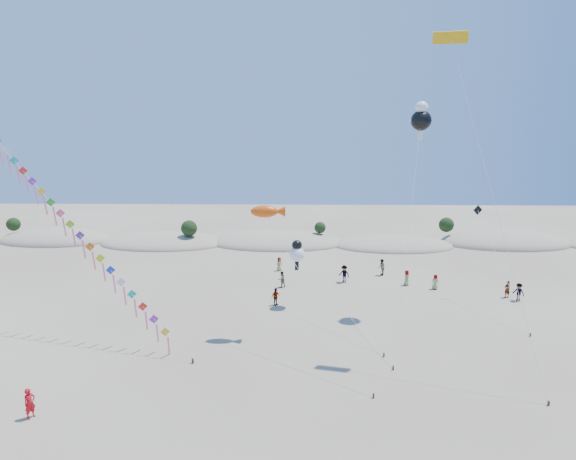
# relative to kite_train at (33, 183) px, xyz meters

# --- Properties ---
(ground) EXTENTS (160.00, 160.00, 0.00)m
(ground) POSITION_rel_kite_train_xyz_m (17.87, -16.59, -11.67)
(ground) COLOR #7F6F58
(ground) RESTS_ON ground
(dune_ridge) EXTENTS (145.30, 11.49, 5.57)m
(dune_ridge) POSITION_rel_kite_train_xyz_m (18.93, 28.55, -11.56)
(dune_ridge) COLOR tan
(dune_ridge) RESTS_ON ground
(kite_train) EXTENTS (25.93, 12.91, 22.56)m
(kite_train) POSITION_rel_kite_train_xyz_m (0.00, 0.00, 0.00)
(kite_train) COLOR #3F2D1E
(kite_train) RESTS_ON ground
(fish_kite) EXTENTS (8.25, 9.97, 10.21)m
(fish_kite) POSITION_rel_kite_train_xyz_m (18.56, -1.47, -1.95)
(fish_kite) COLOR #3F2D1E
(fish_kite) RESTS_ON ground
(cartoon_kite_low) EXTENTS (6.97, 10.81, 6.13)m
(cartoon_kite_low) POSITION_rel_kite_train_xyz_m (20.72, 4.52, -6.66)
(cartoon_kite_low) COLOR #3F2D1E
(cartoon_kite_low) RESTS_ON ground
(cartoon_kite_high) EXTENTS (4.79, 12.25, 18.09)m
(cartoon_kite_high) POSITION_rel_kite_train_xyz_m (30.97, 3.91, 5.04)
(cartoon_kite_high) COLOR #3F2D1E
(cartoon_kite_high) RESTS_ON ground
(parafoil_kite) EXTENTS (5.91, 8.70, 22.18)m
(parafoil_kite) POSITION_rel_kite_train_xyz_m (30.91, -3.46, 9.65)
(parafoil_kite) COLOR #3F2D1E
(parafoil_kite) RESTS_ON ground
(dark_kite) EXTENTS (1.67, 10.05, 8.82)m
(dark_kite) POSITION_rel_kite_train_xyz_m (38.09, 5.21, -5.63)
(dark_kite) COLOR #3F2D1E
(dark_kite) RESTS_ON ground
(flyer_foreground) EXTENTS (0.67, 0.77, 1.78)m
(flyer_foreground) POSITION_rel_kite_train_xyz_m (5.88, -13.32, -10.78)
(flyer_foreground) COLOR red
(flyer_foreground) RESTS_ON ground
(beachgoers) EXTENTS (23.88, 11.80, 1.85)m
(beachgoers) POSITION_rel_kite_train_xyz_m (29.01, 10.00, -10.81)
(beachgoers) COLOR slate
(beachgoers) RESTS_ON ground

